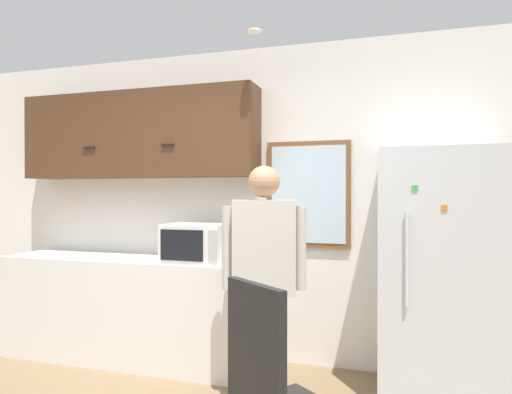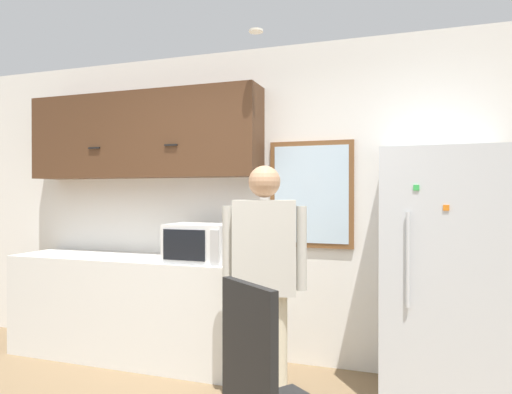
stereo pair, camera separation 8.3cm
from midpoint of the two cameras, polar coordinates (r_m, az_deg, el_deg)
back_wall at (r=3.98m, az=-0.22°, el=-0.88°), size 6.00×0.06×2.70m
counter at (r=4.26m, az=-16.11°, el=-13.15°), size 2.23×0.62×0.88m
upper_cabinets at (r=4.29m, az=-15.08°, el=7.45°), size 2.23×0.34×0.76m
microwave at (r=3.77m, az=-8.00°, el=-5.70°), size 0.52×0.39×0.31m
person at (r=3.11m, az=0.23°, el=-7.93°), size 0.55×0.32×1.63m
refrigerator at (r=3.49m, az=21.25°, el=-8.93°), size 0.81×0.68×1.75m
chair at (r=2.17m, az=1.02°, el=-23.32°), size 0.59×0.59×1.06m
window at (r=3.83m, az=5.94°, el=0.33°), size 0.70×0.05×0.89m
ceiling_light at (r=3.69m, az=-0.92°, el=20.04°), size 0.11×0.11×0.01m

